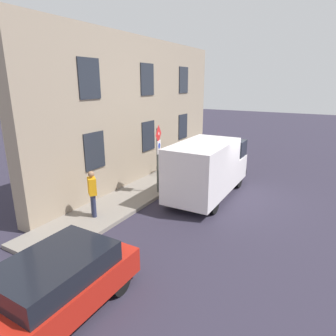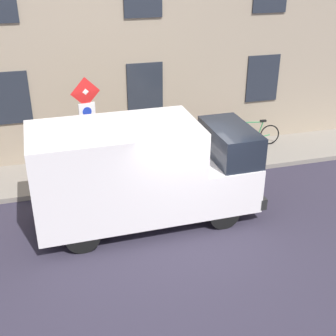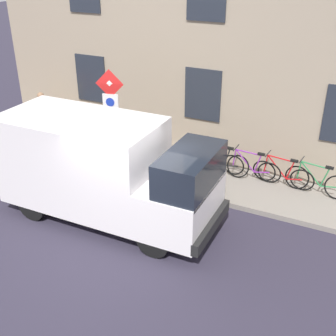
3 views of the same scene
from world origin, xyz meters
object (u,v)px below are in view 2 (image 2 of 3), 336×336
delivery_van (142,171)px  bicycle_red (229,137)px  sign_post_stacked (87,117)px  bicycle_green (254,135)px  bicycle_purple (203,140)px  bicycle_black (176,143)px  litter_bin (187,156)px

delivery_van → bicycle_red: (3.20, -3.59, -0.82)m
sign_post_stacked → bicycle_green: sign_post_stacked is taller
sign_post_stacked → bicycle_purple: bearing=-70.8°
bicycle_green → bicycle_purple: same height
bicycle_green → bicycle_red: same height
sign_post_stacked → bicycle_black: size_ratio=1.69×
bicycle_green → bicycle_red: bearing=5.0°
sign_post_stacked → bicycle_black: 3.45m
bicycle_green → bicycle_red: size_ratio=1.00×
bicycle_red → bicycle_purple: size_ratio=1.00×
sign_post_stacked → bicycle_red: (1.28, -4.58, -1.58)m
bicycle_purple → bicycle_red: bearing=-179.3°
sign_post_stacked → bicycle_purple: size_ratio=1.69×
bicycle_purple → litter_bin: bearing=52.8°
bicycle_red → bicycle_black: (-0.00, 1.79, 0.00)m
sign_post_stacked → bicycle_purple: 4.21m
sign_post_stacked → delivery_van: 2.28m
bicycle_red → bicycle_black: 1.79m
bicycle_red → bicycle_black: same height
bicycle_red → bicycle_purple: (-0.00, 0.89, 0.00)m
delivery_van → bicycle_purple: size_ratio=3.13×
bicycle_green → litter_bin: size_ratio=1.90×
bicycle_black → sign_post_stacked: bearing=27.1°
sign_post_stacked → litter_bin: 3.18m
bicycle_green → litter_bin: bearing=28.2°
bicycle_red → bicycle_black: size_ratio=1.00×
bicycle_purple → bicycle_black: (0.00, 0.89, 0.00)m
bicycle_green → bicycle_purple: (-0.00, 1.79, 0.00)m
sign_post_stacked → litter_bin: sign_post_stacked is taller
litter_bin → bicycle_black: bearing=0.2°
bicycle_green → bicycle_black: (-0.00, 2.68, 0.00)m
bicycle_purple → delivery_van: bearing=50.5°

